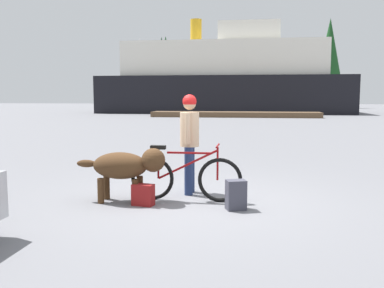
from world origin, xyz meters
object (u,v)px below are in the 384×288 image
dog (126,166)px  ferry_boat (225,80)px  bicycle (185,177)px  backpack (236,195)px  person_cyclist (190,135)px  handbag_pannier (143,195)px  sailboat_moored (141,107)px

dog → ferry_boat: (-0.94, 36.17, 2.65)m
bicycle → dog: bicycle is taller
backpack → ferry_boat: size_ratio=0.02×
person_cyclist → backpack: 1.48m
person_cyclist → ferry_boat: 35.56m
person_cyclist → dog: (-0.89, -0.73, -0.44)m
backpack → handbag_pannier: 1.41m
bicycle → ferry_boat: ferry_boat is taller
handbag_pannier → sailboat_moored: sailboat_moored is taller
sailboat_moored → ferry_boat: bearing=-4.8°
handbag_pannier → sailboat_moored: bearing=105.2°
dog → sailboat_moored: size_ratio=0.16×
dog → ferry_boat: 36.28m
dog → sailboat_moored: 38.17m
person_cyclist → sailboat_moored: 37.71m
person_cyclist → dog: bearing=-140.6°
handbag_pannier → ferry_boat: size_ratio=0.01×
bicycle → handbag_pannier: size_ratio=5.49×
person_cyclist → ferry_boat: (-1.83, 35.44, 2.21)m
bicycle → sailboat_moored: size_ratio=0.20×
backpack → ferry_boat: (-2.66, 36.38, 3.00)m
person_cyclist → ferry_boat: size_ratio=0.07×
backpack → sailboat_moored: 38.84m
backpack → handbag_pannier: size_ratio=1.35×
dog → bicycle: bearing=13.1°
ferry_boat → sailboat_moored: size_ratio=2.69×
dog → ferry_boat: size_ratio=0.06×
person_cyclist → backpack: person_cyclist is taller
bicycle → dog: bearing=-166.9°
bicycle → sailboat_moored: (-10.64, 36.70, 0.10)m
person_cyclist → ferry_boat: ferry_boat is taller
person_cyclist → ferry_boat: bearing=93.0°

